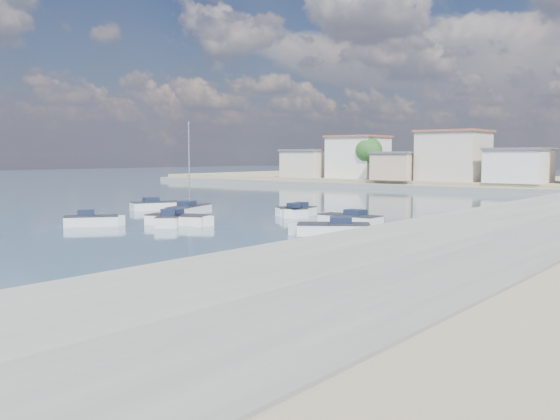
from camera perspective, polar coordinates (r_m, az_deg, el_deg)
name	(u,v)px	position (r m, az deg, el deg)	size (l,w,h in m)	color
ground	(447,208)	(68.07, 15.01, 0.14)	(400.00, 400.00, 0.00)	#324A64
breakwater	(374,239)	(40.63, 8.62, -2.68)	(2.00, 31.02, 0.35)	black
far_shore_quay	(535,191)	(97.22, 22.30, 1.58)	(160.00, 2.50, 0.80)	slate
motorboat_a	(170,220)	(50.72, -9.99, -0.94)	(4.09, 4.46, 1.48)	white
motorboat_b	(95,221)	(51.45, -16.59, -0.99)	(3.86, 4.29, 1.48)	white
motorboat_c	(347,220)	(50.47, 6.15, -0.92)	(5.77, 2.22, 1.48)	white
motorboat_d	(329,230)	(43.84, 4.53, -1.81)	(5.36, 4.59, 1.48)	white
motorboat_e	(159,206)	(65.53, -11.04, 0.37)	(3.91, 5.56, 1.48)	white
motorboat_f	(290,212)	(56.93, 0.95, -0.23)	(3.94, 2.55, 1.48)	white
motorboat_g	(297,212)	(56.96, 1.61, -0.22)	(1.94, 4.59, 1.48)	white
motorboat_h	(181,220)	(50.80, -9.02, -0.92)	(5.72, 3.62, 1.48)	white
sailboat	(191,209)	(60.30, -8.14, 0.05)	(3.89, 6.45, 9.00)	white
mooring_buoys	(378,238)	(42.41, 8.97, -2.53)	(17.63, 35.81, 0.37)	white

